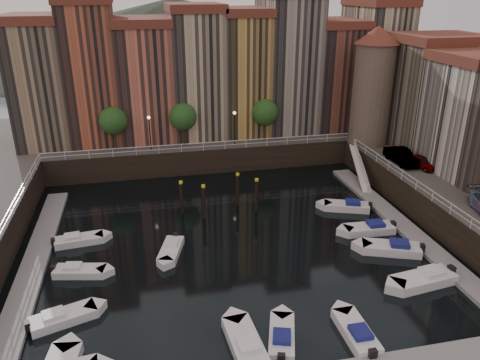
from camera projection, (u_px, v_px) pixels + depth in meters
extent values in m
plane|color=black|center=(230.00, 239.00, 41.54)|extent=(200.00, 200.00, 0.00)
cube|color=black|center=(193.00, 138.00, 64.44)|extent=(80.00, 20.00, 3.00)
cube|color=gray|center=(34.00, 265.00, 37.38)|extent=(2.00, 28.00, 0.35)
cube|color=gray|center=(402.00, 225.00, 43.76)|extent=(2.00, 28.00, 0.35)
cone|color=#2D382D|center=(51.00, 39.00, 132.27)|extent=(80.00, 80.00, 14.00)
cone|color=#2D382D|center=(174.00, 30.00, 138.40)|extent=(100.00, 100.00, 18.00)
cone|color=#2D382D|center=(287.00, 38.00, 146.43)|extent=(70.00, 70.00, 12.00)
cube|color=#8D765A|center=(42.00, 85.00, 55.39)|extent=(6.00, 10.00, 14.00)
cube|color=brown|center=(31.00, 18.00, 52.52)|extent=(6.30, 10.30, 1.00)
cube|color=#A75034|center=(93.00, 75.00, 56.17)|extent=(5.80, 10.00, 16.00)
cube|color=#BC634D|center=(146.00, 83.00, 57.86)|extent=(6.50, 10.00, 13.50)
cube|color=brown|center=(141.00, 21.00, 55.09)|extent=(6.80, 10.30, 1.00)
cube|color=tan|center=(196.00, 75.00, 58.82)|extent=(6.20, 10.00, 15.00)
cube|color=brown|center=(194.00, 7.00, 55.76)|extent=(6.50, 10.30, 1.00)
cube|color=#C09446|center=(242.00, 75.00, 60.08)|extent=(5.60, 10.00, 14.50)
cube|color=brown|center=(242.00, 11.00, 57.11)|extent=(5.90, 10.30, 1.00)
cube|color=gray|center=(287.00, 66.00, 60.88)|extent=(6.40, 10.00, 16.50)
cube|color=brown|center=(331.00, 78.00, 62.76)|extent=(6.00, 10.00, 13.00)
cube|color=brown|center=(335.00, 23.00, 60.09)|extent=(6.30, 10.30, 1.00)
cube|color=#BBAE89|center=(372.00, 67.00, 63.46)|extent=(5.90, 10.00, 15.50)
cube|color=brown|center=(379.00, 2.00, 60.30)|extent=(6.20, 10.30, 1.00)
cube|color=#706554|center=(433.00, 97.00, 54.15)|extent=(9.00, 8.00, 12.00)
cube|color=brown|center=(443.00, 38.00, 51.66)|extent=(9.30, 8.30, 1.00)
cube|color=beige|center=(479.00, 118.00, 47.12)|extent=(9.00, 8.00, 11.00)
cylinder|color=#6B5B4C|center=(372.00, 95.00, 55.13)|extent=(4.60, 4.60, 12.00)
cone|color=brown|center=(378.00, 35.00, 52.53)|extent=(5.20, 5.20, 2.00)
cylinder|color=black|center=(115.00, 141.00, 54.40)|extent=(0.30, 0.30, 2.40)
sphere|color=#1E4719|center=(113.00, 121.00, 53.48)|extent=(3.20, 3.20, 3.20)
cylinder|color=black|center=(184.00, 136.00, 55.97)|extent=(0.30, 0.30, 2.40)
sphere|color=#1E4719|center=(183.00, 117.00, 55.05)|extent=(3.20, 3.20, 3.20)
cylinder|color=black|center=(265.00, 131.00, 57.94)|extent=(0.30, 0.30, 2.40)
sphere|color=#1E4719|center=(265.00, 112.00, 57.02)|extent=(3.20, 3.20, 3.20)
cylinder|color=black|center=(150.00, 134.00, 53.98)|extent=(0.12, 0.12, 4.00)
sphere|color=#FFD88C|center=(149.00, 118.00, 53.21)|extent=(0.36, 0.36, 0.36)
cylinder|color=black|center=(235.00, 129.00, 55.94)|extent=(0.12, 0.12, 4.00)
sphere|color=#FFD88C|center=(235.00, 113.00, 55.18)|extent=(0.36, 0.36, 0.36)
cube|color=white|center=(203.00, 143.00, 54.47)|extent=(36.00, 0.08, 0.08)
cube|color=white|center=(203.00, 146.00, 54.65)|extent=(36.00, 0.06, 0.06)
cube|color=white|center=(425.00, 186.00, 42.67)|extent=(0.08, 34.00, 0.08)
cube|color=white|center=(424.00, 190.00, 42.84)|extent=(0.06, 34.00, 0.06)
cube|color=white|center=(0.00, 226.00, 35.59)|extent=(0.08, 34.00, 0.08)
cube|color=white|center=(2.00, 231.00, 35.76)|extent=(0.06, 34.00, 0.06)
cube|color=white|center=(360.00, 167.00, 53.26)|extent=(2.78, 8.26, 2.81)
cube|color=white|center=(360.00, 163.00, 53.07)|extent=(1.93, 8.32, 3.65)
cylinder|color=black|center=(204.00, 204.00, 44.86)|extent=(0.32, 0.32, 3.60)
cylinder|color=gold|center=(203.00, 186.00, 44.15)|extent=(0.36, 0.36, 0.25)
cylinder|color=black|center=(182.00, 200.00, 45.71)|extent=(0.32, 0.32, 3.60)
cylinder|color=gold|center=(181.00, 182.00, 45.00)|extent=(0.36, 0.36, 0.25)
cylinder|color=black|center=(256.00, 197.00, 46.31)|extent=(0.32, 0.32, 3.60)
cylinder|color=gold|center=(257.00, 180.00, 45.60)|extent=(0.36, 0.36, 0.25)
cylinder|color=black|center=(238.00, 191.00, 47.64)|extent=(0.32, 0.32, 3.60)
cylinder|color=gold|center=(238.00, 174.00, 46.93)|extent=(0.36, 0.36, 0.25)
cube|color=silver|center=(64.00, 318.00, 31.24)|extent=(4.54, 2.90, 0.72)
cube|color=silver|center=(54.00, 315.00, 30.81)|extent=(1.65, 1.53, 0.48)
cube|color=black|center=(28.00, 326.00, 30.10)|extent=(0.47, 0.56, 0.67)
cube|color=silver|center=(80.00, 272.00, 36.35)|extent=(4.14, 2.29, 0.67)
cube|color=silver|center=(73.00, 267.00, 36.20)|extent=(1.44, 1.30, 0.44)
cube|color=black|center=(53.00, 269.00, 36.26)|extent=(0.40, 0.50, 0.62)
cube|color=silver|center=(79.00, 240.00, 40.83)|extent=(4.22, 2.03, 0.69)
cube|color=silver|center=(72.00, 237.00, 40.51)|extent=(1.41, 1.25, 0.46)
cube|color=black|center=(53.00, 242.00, 40.11)|extent=(0.37, 0.50, 0.65)
cube|color=silver|center=(423.00, 280.00, 35.15)|extent=(5.18, 2.56, 0.85)
cube|color=silver|center=(431.00, 273.00, 35.17)|extent=(1.75, 1.55, 0.56)
cube|color=black|center=(451.00, 271.00, 35.86)|extent=(0.47, 0.61, 0.79)
cube|color=silver|center=(391.00, 249.00, 39.41)|extent=(5.11, 3.45, 0.81)
cube|color=navy|center=(400.00, 244.00, 39.13)|extent=(1.89, 1.76, 0.54)
cube|color=black|center=(422.00, 248.00, 38.95)|extent=(0.55, 0.64, 0.76)
cube|color=silver|center=(369.00, 229.00, 42.60)|extent=(4.59, 1.94, 0.77)
cube|color=navy|center=(376.00, 224.00, 42.52)|extent=(1.49, 1.29, 0.51)
cube|color=black|center=(393.00, 225.00, 42.88)|extent=(0.38, 0.53, 0.72)
cube|color=silver|center=(346.00, 207.00, 47.02)|extent=(4.73, 3.16, 0.75)
cube|color=navy|center=(353.00, 203.00, 46.76)|extent=(1.74, 1.62, 0.50)
cube|color=black|center=(370.00, 206.00, 46.61)|extent=(0.51, 0.59, 0.70)
cube|color=silver|center=(245.00, 344.00, 28.91)|extent=(2.17, 4.86, 0.81)
cube|color=silver|center=(248.00, 345.00, 28.15)|extent=(1.40, 1.60, 0.54)
cube|color=silver|center=(282.00, 337.00, 29.59)|extent=(2.76, 4.38, 0.70)
cube|color=navy|center=(282.00, 337.00, 28.91)|extent=(1.46, 1.58, 0.47)
cube|color=black|center=(281.00, 358.00, 27.53)|extent=(0.54, 0.45, 0.65)
cube|color=silver|center=(356.00, 332.00, 29.92)|extent=(1.67, 4.30, 0.73)
cube|color=navy|center=(361.00, 333.00, 29.22)|extent=(1.17, 1.37, 0.49)
cube|color=black|center=(373.00, 354.00, 27.79)|extent=(0.49, 0.34, 0.68)
imported|color=gray|center=(421.00, 163.00, 49.16)|extent=(2.60, 4.13, 1.31)
imported|color=gray|center=(401.00, 157.00, 50.35)|extent=(1.85, 4.90, 1.60)
cube|color=silver|center=(171.00, 251.00, 39.23)|extent=(2.63, 4.26, 0.68)
cube|color=silver|center=(172.00, 243.00, 39.58)|extent=(1.41, 1.53, 0.45)
cube|color=black|center=(176.00, 236.00, 41.06)|extent=(0.53, 0.43, 0.63)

